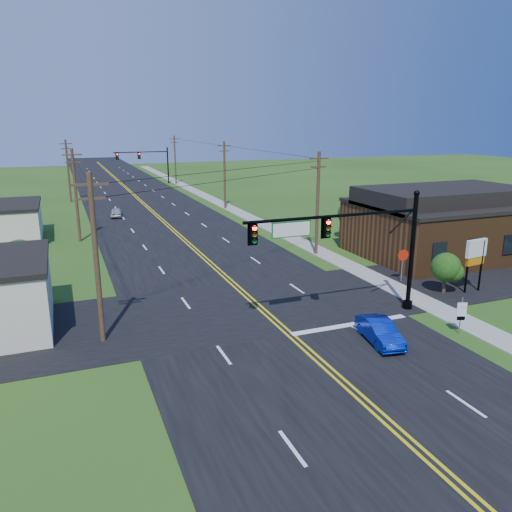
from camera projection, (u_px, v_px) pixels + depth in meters
name	position (u px, v px, depth m)	size (l,w,h in m)	color
ground	(357.00, 399.00, 21.16)	(260.00, 260.00, 0.00)	#224A15
road_main	(150.00, 211.00, 66.07)	(16.00, 220.00, 0.04)	black
road_cross	(254.00, 305.00, 31.93)	(70.00, 10.00, 0.04)	black
sidewalk	(251.00, 218.00, 60.80)	(2.00, 160.00, 0.08)	gray
signal_mast_main	(350.00, 241.00, 28.65)	(11.30, 0.60, 7.48)	black
signal_mast_far	(145.00, 160.00, 93.42)	(10.98, 0.60, 7.48)	black
brick_building	(441.00, 228.00, 43.80)	(14.20, 11.20, 4.70)	#543218
utility_pole_left_a	(96.00, 256.00, 25.55)	(1.80, 0.28, 9.00)	#3D281B
utility_pole_left_b	(76.00, 194.00, 48.01)	(1.80, 0.28, 9.00)	#3D281B
utility_pole_left_c	(68.00, 170.00, 72.27)	(1.80, 0.28, 9.00)	#3D281B
utility_pole_right_a	(318.00, 202.00, 43.17)	(1.80, 0.28, 9.00)	#3D281B
utility_pole_right_b	(225.00, 174.00, 66.53)	(1.80, 0.28, 9.00)	#3D281B
utility_pole_right_c	(175.00, 159.00, 93.48)	(1.80, 0.28, 9.00)	#3D281B
tree_right_back	(353.00, 214.00, 49.51)	(3.00, 3.00, 4.10)	#3D281B
shrub_corner	(446.00, 267.00, 33.82)	(2.00, 2.00, 2.86)	#3D281B
tree_left	(20.00, 256.00, 35.40)	(2.40, 2.40, 3.37)	#3D281B
blue_car	(380.00, 332.00, 26.44)	(1.30, 3.74, 1.23)	#071E9B
distant_car	(116.00, 212.00, 61.58)	(1.39, 3.45, 1.17)	#BCBDC1
route_sign	(461.00, 313.00, 27.43)	(0.50, 0.23, 2.12)	slate
stop_sign	(403.00, 259.00, 36.28)	(0.88, 0.15, 2.47)	slate
pylon_sign	(476.00, 254.00, 33.85)	(1.83, 0.49, 3.74)	black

